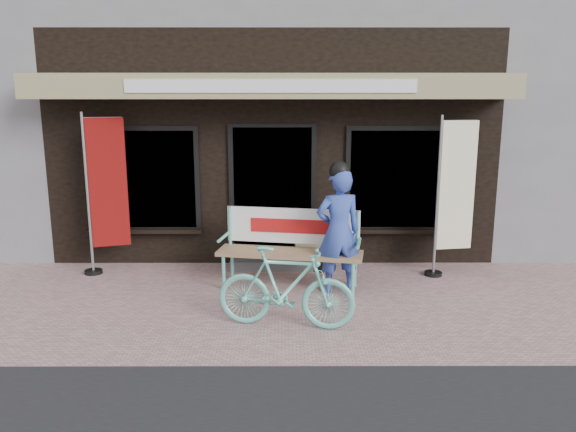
{
  "coord_description": "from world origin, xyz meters",
  "views": [
    {
      "loc": [
        0.22,
        -6.61,
        2.64
      ],
      "look_at": [
        0.24,
        0.7,
        1.05
      ],
      "focal_mm": 35.0,
      "sensor_mm": 36.0,
      "label": 1
    }
  ],
  "objects_px": {
    "nobori_red": "(105,192)",
    "person": "(338,229)",
    "bicycle": "(286,287)",
    "nobori_cream": "(453,194)",
    "bench": "(291,242)",
    "menu_stand": "(309,240)"
  },
  "relations": [
    {
      "from": "bench",
      "to": "nobori_cream",
      "type": "xyz_separation_m",
      "value": [
        2.36,
        0.47,
        0.58
      ]
    },
    {
      "from": "menu_stand",
      "to": "bicycle",
      "type": "bearing_deg",
      "value": -77.78
    },
    {
      "from": "bicycle",
      "to": "bench",
      "type": "bearing_deg",
      "value": 7.21
    },
    {
      "from": "nobori_cream",
      "to": "menu_stand",
      "type": "height_order",
      "value": "nobori_cream"
    },
    {
      "from": "person",
      "to": "nobori_cream",
      "type": "xyz_separation_m",
      "value": [
        1.73,
        0.73,
        0.34
      ]
    },
    {
      "from": "bicycle",
      "to": "nobori_cream",
      "type": "distance_m",
      "value": 3.19
    },
    {
      "from": "bench",
      "to": "nobori_cream",
      "type": "distance_m",
      "value": 2.48
    },
    {
      "from": "nobori_cream",
      "to": "menu_stand",
      "type": "relative_size",
      "value": 2.47
    },
    {
      "from": "person",
      "to": "bench",
      "type": "bearing_deg",
      "value": 145.42
    },
    {
      "from": "bicycle",
      "to": "nobori_cream",
      "type": "height_order",
      "value": "nobori_cream"
    },
    {
      "from": "nobori_cream",
      "to": "menu_stand",
      "type": "bearing_deg",
      "value": 165.83
    },
    {
      "from": "person",
      "to": "nobori_cream",
      "type": "height_order",
      "value": "nobori_cream"
    },
    {
      "from": "bicycle",
      "to": "menu_stand",
      "type": "distance_m",
      "value": 2.15
    },
    {
      "from": "nobori_red",
      "to": "person",
      "type": "bearing_deg",
      "value": -32.57
    },
    {
      "from": "menu_stand",
      "to": "person",
      "type": "bearing_deg",
      "value": -47.44
    },
    {
      "from": "person",
      "to": "menu_stand",
      "type": "xyz_separation_m",
      "value": [
        -0.35,
        0.92,
        -0.39
      ]
    },
    {
      "from": "bench",
      "to": "bicycle",
      "type": "distance_m",
      "value": 1.46
    },
    {
      "from": "bicycle",
      "to": "nobori_red",
      "type": "height_order",
      "value": "nobori_red"
    },
    {
      "from": "nobori_cream",
      "to": "person",
      "type": "bearing_deg",
      "value": -166.07
    },
    {
      "from": "person",
      "to": "menu_stand",
      "type": "relative_size",
      "value": 1.88
    },
    {
      "from": "nobori_cream",
      "to": "menu_stand",
      "type": "distance_m",
      "value": 2.21
    },
    {
      "from": "person",
      "to": "nobori_red",
      "type": "xyz_separation_m",
      "value": [
        -3.37,
        0.86,
        0.36
      ]
    }
  ]
}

